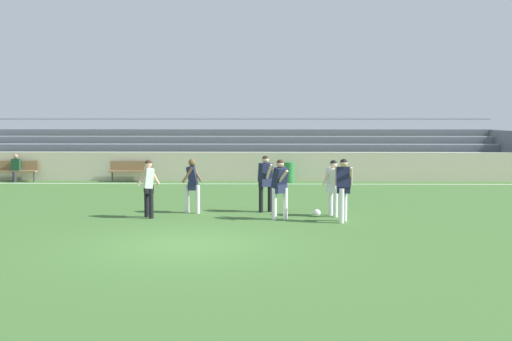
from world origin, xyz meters
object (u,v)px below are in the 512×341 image
bleacher_stand (240,151)px  soccer_ball (317,213)px  trash_bin (289,172)px  player_dark_challenging (280,184)px  player_dark_wide_left (265,178)px  player_dark_on_ball (192,181)px  bench_near_wall_gap (130,169)px  spectator_seated (16,166)px  player_white_pressing_high (149,184)px  player_dark_wide_right (343,184)px  player_white_dropping_back (333,183)px  bench_far_right (17,169)px

bleacher_stand → soccer_ball: size_ratio=118.57×
trash_bin → player_dark_challenging: bearing=-93.4°
bleacher_stand → player_dark_wide_left: 12.30m
player_dark_on_ball → player_dark_wide_left: bearing=5.8°
player_dark_on_ball → bench_near_wall_gap: bearing=113.3°
spectator_seated → player_dark_wide_left: (11.04, -8.61, 0.31)m
spectator_seated → player_white_pressing_high: size_ratio=0.74×
player_white_pressing_high → soccer_ball: bearing=3.2°
player_dark_wide_left → soccer_ball: bearing=-30.2°
player_white_pressing_high → player_dark_wide_right: bearing=-6.7°
trash_bin → player_white_pressing_high: (-4.26, -9.53, 0.52)m
player_white_dropping_back → bleacher_stand: bearing=104.2°
player_dark_wide_left → soccer_ball: size_ratio=7.68×
bleacher_stand → player_white_dropping_back: bearing=-75.8°
player_white_dropping_back → player_dark_on_ball: 4.13m
bench_near_wall_gap → player_white_pressing_high: player_white_pressing_high is taller
spectator_seated → player_dark_wide_left: size_ratio=0.72×
player_white_pressing_high → bench_near_wall_gap: bearing=105.5°
bench_far_right → soccer_ball: bench_far_right is taller
soccer_ball → bleacher_stand: bearing=102.1°
player_white_dropping_back → player_white_pressing_high: bearing=-175.8°
trash_bin → spectator_seated: spectator_seated is taller
bleacher_stand → bench_far_right: bearing=-160.2°
bleacher_stand → player_white_dropping_back: bleacher_stand is taller
soccer_ball → bench_far_right: bearing=142.5°
player_white_pressing_high → player_dark_wide_left: bearing=19.0°
player_white_pressing_high → soccer_ball: (4.75, 0.27, -0.86)m
bleacher_stand → soccer_ball: (2.81, -13.08, -1.08)m
bench_near_wall_gap → player_dark_challenging: 11.97m
bench_near_wall_gap → player_dark_on_ball: (3.85, -8.95, 0.41)m
bench_far_right → player_dark_on_ball: size_ratio=1.12×
bench_near_wall_gap → player_dark_challenging: size_ratio=1.08×
bench_near_wall_gap → player_dark_wide_left: (6.01, -8.73, 0.46)m
trash_bin → player_white_dropping_back: size_ratio=0.55×
player_dark_wide_left → player_dark_challenging: player_dark_wide_left is taller
spectator_seated → player_dark_on_ball: (8.88, -8.83, 0.25)m
bench_near_wall_gap → player_white_pressing_high: (2.73, -9.86, 0.42)m
player_white_dropping_back → player_dark_on_ball: bearing=172.7°
spectator_seated → player_white_dropping_back: (12.98, -9.36, 0.25)m
player_dark_on_ball → player_dark_challenging: bearing=-24.1°
player_white_dropping_back → soccer_ball: size_ratio=7.32×
player_dark_challenging → player_white_dropping_back: bearing=22.1°
player_white_dropping_back → player_white_pressing_high: player_white_pressing_high is taller
player_dark_challenging → soccer_ball: player_dark_challenging is taller
player_dark_wide_right → soccer_ball: 1.43m
player_dark_wide_left → player_dark_wide_right: player_dark_wide_right is taller
player_white_dropping_back → player_dark_wide_left: player_dark_wide_left is taller
bleacher_stand → bench_near_wall_gap: bearing=-143.2°
bench_far_right → soccer_ball: size_ratio=8.18×
player_dark_wide_right → player_white_pressing_high: player_dark_wide_right is taller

